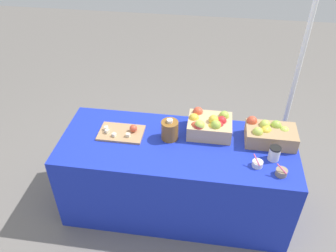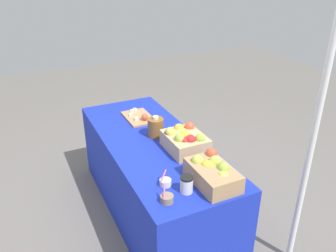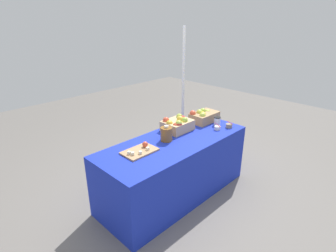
{
  "view_description": "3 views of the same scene",
  "coord_description": "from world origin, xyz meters",
  "px_view_note": "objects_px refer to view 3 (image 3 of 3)",
  "views": [
    {
      "loc": [
        0.23,
        -2.08,
        2.52
      ],
      "look_at": [
        -0.09,
        0.08,
        0.85
      ],
      "focal_mm": 36.69,
      "sensor_mm": 36.0,
      "label": 1
    },
    {
      "loc": [
        2.36,
        -0.98,
        2.13
      ],
      "look_at": [
        0.19,
        0.05,
        0.95
      ],
      "focal_mm": 36.97,
      "sensor_mm": 36.0,
      "label": 2
    },
    {
      "loc": [
        -2.08,
        -1.96,
        2.08
      ],
      "look_at": [
        -0.06,
        0.04,
        0.92
      ],
      "focal_mm": 29.03,
      "sensor_mm": 36.0,
      "label": 3
    }
  ],
  "objects_px": {
    "coffee_cup": "(217,121)",
    "tent_pole": "(183,93)",
    "cutting_board_front": "(140,150)",
    "cider_jug": "(166,134)",
    "apple_crate_middle": "(178,124)",
    "apple_crate_left": "(204,116)",
    "sample_bowl_mid": "(229,126)",
    "sample_bowl_near": "(217,128)"
  },
  "relations": [
    {
      "from": "apple_crate_left",
      "to": "sample_bowl_mid",
      "type": "bearing_deg",
      "value": -80.68
    },
    {
      "from": "cutting_board_front",
      "to": "sample_bowl_mid",
      "type": "distance_m",
      "value": 1.28
    },
    {
      "from": "apple_crate_middle",
      "to": "cider_jug",
      "type": "bearing_deg",
      "value": -160.78
    },
    {
      "from": "cutting_board_front",
      "to": "sample_bowl_near",
      "type": "height_order",
      "value": "sample_bowl_near"
    },
    {
      "from": "sample_bowl_mid",
      "to": "coffee_cup",
      "type": "height_order",
      "value": "coffee_cup"
    },
    {
      "from": "apple_crate_middle",
      "to": "cutting_board_front",
      "type": "height_order",
      "value": "apple_crate_middle"
    },
    {
      "from": "apple_crate_middle",
      "to": "cutting_board_front",
      "type": "relative_size",
      "value": 0.97
    },
    {
      "from": "apple_crate_middle",
      "to": "cider_jug",
      "type": "distance_m",
      "value": 0.33
    },
    {
      "from": "apple_crate_left",
      "to": "sample_bowl_mid",
      "type": "relative_size",
      "value": 3.85
    },
    {
      "from": "sample_bowl_near",
      "to": "tent_pole",
      "type": "bearing_deg",
      "value": 68.82
    },
    {
      "from": "apple_crate_left",
      "to": "cutting_board_front",
      "type": "height_order",
      "value": "apple_crate_left"
    },
    {
      "from": "apple_crate_middle",
      "to": "cider_jug",
      "type": "relative_size",
      "value": 1.91
    },
    {
      "from": "tent_pole",
      "to": "cider_jug",
      "type": "bearing_deg",
      "value": -146.9
    },
    {
      "from": "cutting_board_front",
      "to": "cider_jug",
      "type": "relative_size",
      "value": 1.98
    },
    {
      "from": "sample_bowl_near",
      "to": "coffee_cup",
      "type": "bearing_deg",
      "value": 37.03
    },
    {
      "from": "apple_crate_middle",
      "to": "coffee_cup",
      "type": "distance_m",
      "value": 0.56
    },
    {
      "from": "sample_bowl_mid",
      "to": "tent_pole",
      "type": "distance_m",
      "value": 1.01
    },
    {
      "from": "sample_bowl_near",
      "to": "coffee_cup",
      "type": "height_order",
      "value": "coffee_cup"
    },
    {
      "from": "apple_crate_middle",
      "to": "sample_bowl_near",
      "type": "relative_size",
      "value": 3.49
    },
    {
      "from": "cutting_board_front",
      "to": "cider_jug",
      "type": "xyz_separation_m",
      "value": [
        0.4,
        0.0,
        0.07
      ]
    },
    {
      "from": "cider_jug",
      "to": "apple_crate_left",
      "type": "bearing_deg",
      "value": 5.37
    },
    {
      "from": "apple_crate_left",
      "to": "tent_pole",
      "type": "relative_size",
      "value": 0.2
    },
    {
      "from": "apple_crate_middle",
      "to": "sample_bowl_mid",
      "type": "xyz_separation_m",
      "value": [
        0.54,
        -0.4,
        -0.06
      ]
    },
    {
      "from": "sample_bowl_near",
      "to": "cider_jug",
      "type": "distance_m",
      "value": 0.73
    },
    {
      "from": "apple_crate_left",
      "to": "coffee_cup",
      "type": "bearing_deg",
      "value": -84.37
    },
    {
      "from": "coffee_cup",
      "to": "tent_pole",
      "type": "relative_size",
      "value": 0.06
    },
    {
      "from": "coffee_cup",
      "to": "tent_pole",
      "type": "height_order",
      "value": "tent_pole"
    },
    {
      "from": "tent_pole",
      "to": "apple_crate_left",
      "type": "bearing_deg",
      "value": -112.32
    },
    {
      "from": "apple_crate_middle",
      "to": "cider_jug",
      "type": "xyz_separation_m",
      "value": [
        -0.31,
        -0.11,
        -0.0
      ]
    },
    {
      "from": "apple_crate_middle",
      "to": "tent_pole",
      "type": "distance_m",
      "value": 0.93
    },
    {
      "from": "apple_crate_middle",
      "to": "sample_bowl_near",
      "type": "distance_m",
      "value": 0.51
    },
    {
      "from": "sample_bowl_mid",
      "to": "tent_pole",
      "type": "relative_size",
      "value": 0.05
    },
    {
      "from": "sample_bowl_near",
      "to": "cider_jug",
      "type": "xyz_separation_m",
      "value": [
        -0.69,
        0.23,
        0.06
      ]
    },
    {
      "from": "cutting_board_front",
      "to": "cider_jug",
      "type": "height_order",
      "value": "cider_jug"
    },
    {
      "from": "cutting_board_front",
      "to": "sample_bowl_mid",
      "type": "xyz_separation_m",
      "value": [
        1.25,
        -0.29,
        0.01
      ]
    },
    {
      "from": "sample_bowl_mid",
      "to": "sample_bowl_near",
      "type": "bearing_deg",
      "value": 157.98
    },
    {
      "from": "apple_crate_middle",
      "to": "coffee_cup",
      "type": "height_order",
      "value": "apple_crate_middle"
    },
    {
      "from": "apple_crate_middle",
      "to": "cutting_board_front",
      "type": "bearing_deg",
      "value": -171.14
    },
    {
      "from": "cutting_board_front",
      "to": "tent_pole",
      "type": "height_order",
      "value": "tent_pole"
    },
    {
      "from": "coffee_cup",
      "to": "cutting_board_front",
      "type": "bearing_deg",
      "value": 173.68
    },
    {
      "from": "sample_bowl_mid",
      "to": "cider_jug",
      "type": "xyz_separation_m",
      "value": [
        -0.85,
        0.3,
        0.06
      ]
    },
    {
      "from": "apple_crate_middle",
      "to": "sample_bowl_mid",
      "type": "distance_m",
      "value": 0.68
    }
  ]
}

